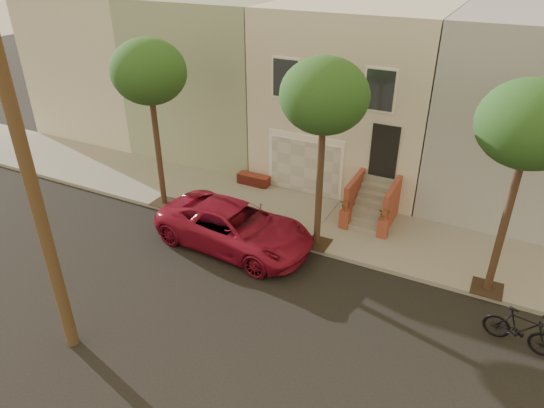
% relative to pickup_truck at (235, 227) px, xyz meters
% --- Properties ---
extents(ground, '(90.00, 90.00, 0.00)m').
position_rel_pickup_truck_xyz_m(ground, '(1.53, -2.70, -0.76)').
color(ground, black).
rests_on(ground, ground).
extents(sidewalk, '(40.00, 3.70, 0.15)m').
position_rel_pickup_truck_xyz_m(sidewalk, '(1.53, 2.65, -0.69)').
color(sidewalk, gray).
rests_on(sidewalk, ground).
extents(house_row, '(33.10, 11.70, 7.00)m').
position_rel_pickup_truck_xyz_m(house_row, '(1.53, 8.49, 2.88)').
color(house_row, beige).
rests_on(house_row, sidewalk).
extents(tree_left, '(2.70, 2.57, 6.30)m').
position_rel_pickup_truck_xyz_m(tree_left, '(-3.97, 1.20, 4.49)').
color(tree_left, '#2D2116').
rests_on(tree_left, sidewalk).
extents(tree_mid, '(2.70, 2.57, 6.30)m').
position_rel_pickup_truck_xyz_m(tree_mid, '(2.53, 1.20, 4.49)').
color(tree_mid, '#2D2116').
rests_on(tree_mid, sidewalk).
extents(tree_right, '(2.70, 2.57, 6.30)m').
position_rel_pickup_truck_xyz_m(tree_right, '(8.03, 1.20, 4.49)').
color(tree_right, '#2D2116').
rests_on(tree_right, sidewalk).
extents(pickup_truck, '(5.67, 2.96, 1.53)m').
position_rel_pickup_truck_xyz_m(pickup_truck, '(0.00, 0.00, 0.00)').
color(pickup_truck, maroon).
rests_on(pickup_truck, ground).
extents(motorcycle, '(1.89, 0.81, 1.10)m').
position_rel_pickup_truck_xyz_m(motorcycle, '(8.95, -0.75, -0.21)').
color(motorcycle, black).
rests_on(motorcycle, ground).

